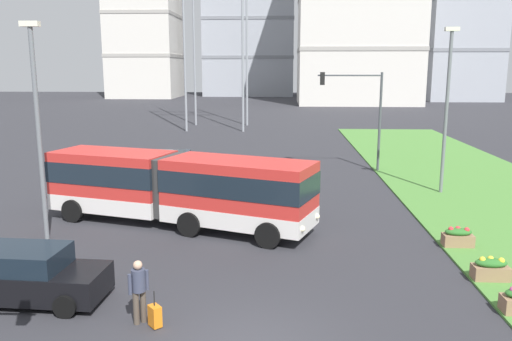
{
  "coord_description": "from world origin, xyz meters",
  "views": [
    {
      "loc": [
        0.77,
        -11.54,
        6.65
      ],
      "look_at": [
        -0.39,
        10.8,
        2.2
      ],
      "focal_mm": 36.51,
      "sensor_mm": 36.0,
      "label": 1
    }
  ],
  "objects": [
    {
      "name": "pedestrian_crossing",
      "position": [
        -2.95,
        1.01,
        1.0
      ],
      "size": [
        0.46,
        0.42,
        1.74
      ],
      "color": "#4C4238",
      "rests_on": "ground"
    },
    {
      "name": "apartment_tower_westcentre",
      "position": [
        -7.38,
        114.9,
        21.36
      ],
      "size": [
        20.85,
        15.02,
        42.68
      ],
      "color": "#9EA3AD",
      "rests_on": "ground"
    },
    {
      "name": "articulated_bus",
      "position": [
        -3.67,
        9.72,
        1.65
      ],
      "size": [
        11.92,
        6.17,
        3.0
      ],
      "color": "red",
      "rests_on": "ground"
    },
    {
      "name": "flower_planter_1",
      "position": [
        7.35,
        4.26,
        0.43
      ],
      "size": [
        1.1,
        0.56,
        0.74
      ],
      "color": "#937051",
      "rests_on": "grass_median"
    },
    {
      "name": "streetlight_median",
      "position": [
        9.25,
        16.04,
        4.76
      ],
      "size": [
        0.7,
        0.28,
        8.64
      ],
      "color": "slate",
      "rests_on": "ground"
    },
    {
      "name": "car_black_sedan",
      "position": [
        -6.54,
        2.19,
        0.75
      ],
      "size": [
        4.49,
        2.21,
        1.58
      ],
      "color": "black",
      "rests_on": "ground"
    },
    {
      "name": "rolling_suitcase",
      "position": [
        -2.5,
        0.81,
        0.31
      ],
      "size": [
        0.42,
        0.43,
        0.97
      ],
      "color": "orange",
      "rests_on": "ground"
    },
    {
      "name": "streetlight_left",
      "position": [
        -8.5,
        7.64,
        4.59
      ],
      "size": [
        0.7,
        0.28,
        8.3
      ],
      "color": "slate",
      "rests_on": "ground"
    },
    {
      "name": "car_grey_wagon",
      "position": [
        -6.04,
        19.75,
        0.75
      ],
      "size": [
        4.5,
        2.24,
        1.58
      ],
      "color": "slate",
      "rests_on": "ground"
    },
    {
      "name": "traffic_light_far_right",
      "position": [
        5.66,
        22.0,
        4.35
      ],
      "size": [
        4.1,
        0.28,
        6.35
      ],
      "color": "#474C51",
      "rests_on": "ground"
    },
    {
      "name": "flower_planter_2",
      "position": [
        7.35,
        7.39,
        0.43
      ],
      "size": [
        1.1,
        0.56,
        0.74
      ],
      "color": "#937051",
      "rests_on": "grass_median"
    }
  ]
}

